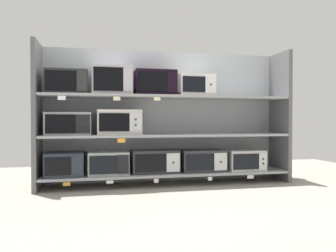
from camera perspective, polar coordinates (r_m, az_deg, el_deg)
ground at (r=3.36m, az=3.72°, el=-13.03°), size 7.04×6.00×0.02m
back_panel at (r=4.50m, az=-0.73°, el=1.63°), size 3.24×0.04×1.71m
upright_left at (r=4.18m, az=-21.21°, el=1.60°), size 0.05×0.50×1.71m
upright_right at (r=4.80m, az=18.37°, el=1.54°), size 0.05×0.50×1.71m
shelf_0 at (r=4.28m, az=0.00°, el=-7.96°), size 3.04×0.50×0.03m
microwave_0 at (r=4.18m, az=-16.97°, el=-6.13°), size 0.44×0.43×0.27m
microwave_1 at (r=4.16m, az=-10.04°, el=-6.13°), size 0.48×0.39×0.27m
microwave_2 at (r=4.22m, az=-2.23°, el=-5.96°), size 0.58×0.35×0.28m
microwave_3 at (r=4.37m, az=5.74°, el=-5.78°), size 0.56×0.37×0.27m
microwave_4 at (r=4.58m, az=12.52°, el=-5.56°), size 0.48×0.44×0.26m
price_tag_0 at (r=3.95m, az=-16.71°, el=-9.36°), size 0.08×0.00×0.04m
price_tag_1 at (r=3.95m, az=-9.78°, el=-9.29°), size 0.08×0.00×0.03m
price_tag_2 at (r=4.01m, az=-2.01°, el=-9.22°), size 0.05×0.00×0.05m
price_tag_3 at (r=4.17m, az=7.09°, el=-8.81°), size 0.05×0.00×0.05m
price_tag_4 at (r=4.37m, az=13.74°, el=-8.34°), size 0.09×0.00×0.04m
shelf_1 at (r=4.23m, az=0.00°, el=-1.56°), size 3.04×0.50×0.03m
microwave_5 at (r=4.14m, az=-16.42°, el=0.38°), size 0.52×0.35×0.26m
microwave_6 at (r=4.14m, az=-8.24°, el=0.65°), size 0.52×0.35×0.30m
price_tag_5 at (r=3.90m, az=-7.88°, el=-2.43°), size 0.09×0.00×0.05m
shelf_2 at (r=4.24m, az=0.00°, el=4.91°), size 3.04×0.50×0.03m
microwave_7 at (r=4.16m, az=-16.70°, el=7.10°), size 0.48×0.35×0.28m
microwave_8 at (r=4.16m, az=-9.46°, el=7.48°), size 0.47×0.42×0.33m
microwave_9 at (r=4.22m, az=-2.21°, el=7.23°), size 0.50×0.35×0.31m
microwave_10 at (r=4.34m, az=4.59°, el=6.80°), size 0.45×0.35×0.27m
price_tag_6 at (r=3.90m, az=-17.50°, el=4.55°), size 0.09×0.00×0.05m
price_tag_7 at (r=3.89m, az=-8.62°, el=4.61°), size 0.08×0.00×0.05m
price_tag_8 at (r=3.95m, az=-1.84°, el=4.60°), size 0.08×0.00×0.04m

